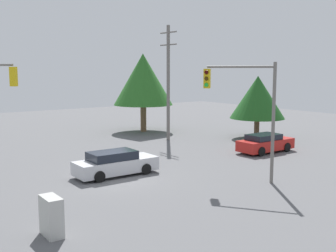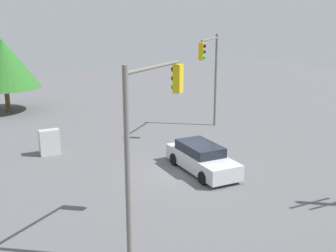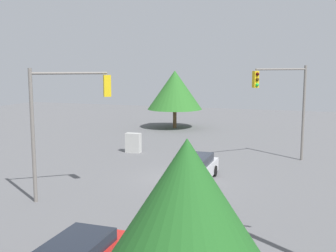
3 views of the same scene
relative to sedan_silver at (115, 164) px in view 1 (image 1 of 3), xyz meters
name	(u,v)px [view 1 (image 1 of 3)]	position (x,y,z in m)	size (l,w,h in m)	color
ground_plane	(119,179)	(0.76, -0.18, -0.68)	(80.00, 80.00, 0.00)	#5B5B5E
sedan_silver	(115,164)	(0.00, 0.00, 0.00)	(1.88, 4.77, 1.41)	silver
sedan_red	(265,143)	(0.44, 12.09, -0.02)	(1.85, 4.43, 1.34)	red
traffic_signal_cross	(246,101)	(5.14, 5.09, 3.68)	(3.17, 2.46, 6.38)	slate
utility_pole_tall	(168,80)	(-8.03, 9.50, 4.41)	(2.20, 0.28, 9.60)	slate
electrical_cabinet	(51,216)	(6.41, -6.11, 0.05)	(1.12, 0.55, 1.47)	#B2B2AD
tree_left	(258,97)	(-4.27, 16.33, 2.89)	(4.74, 4.74, 5.43)	brown
tree_behind	(143,79)	(-13.41, 10.42, 4.32)	(5.66, 5.66, 7.47)	brown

